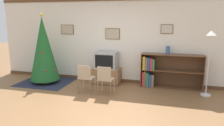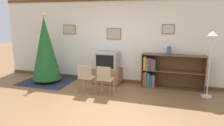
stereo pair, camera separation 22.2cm
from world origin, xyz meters
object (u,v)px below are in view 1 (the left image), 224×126
(tv_console, at_px, (106,76))
(folding_chair_left, at_px, (85,77))
(bookshelf, at_px, (160,71))
(standing_lamp, at_px, (210,46))
(folding_chair_right, at_px, (105,79))
(christmas_tree, at_px, (44,49))
(vase, at_px, (168,50))
(television, at_px, (106,60))

(tv_console, xyz_separation_m, folding_chair_left, (-0.29, -1.05, 0.22))
(bookshelf, xyz_separation_m, standing_lamp, (1.26, -0.43, 0.86))
(folding_chair_right, bearing_deg, folding_chair_left, 180.00)
(folding_chair_right, distance_m, standing_lamp, 2.89)
(folding_chair_left, bearing_deg, standing_lamp, 12.78)
(christmas_tree, xyz_separation_m, bookshelf, (3.64, 0.53, -0.62))
(christmas_tree, xyz_separation_m, vase, (3.83, 0.54, 0.04))
(bookshelf, xyz_separation_m, vase, (0.19, 0.00, 0.66))
(vase, bearing_deg, christmas_tree, -172.05)
(standing_lamp, bearing_deg, vase, 158.17)
(christmas_tree, height_order, standing_lamp, christmas_tree)
(tv_console, distance_m, folding_chair_right, 1.11)
(bookshelf, relative_size, vase, 7.52)
(folding_chair_right, bearing_deg, christmas_tree, 164.45)
(vase, bearing_deg, standing_lamp, -21.83)
(vase, height_order, standing_lamp, standing_lamp)
(vase, distance_m, standing_lamp, 1.17)
(television, distance_m, bookshelf, 1.71)
(christmas_tree, xyz_separation_m, folding_chair_left, (1.68, -0.63, -0.64))
(television, distance_m, folding_chair_left, 1.13)
(folding_chair_right, xyz_separation_m, vase, (1.58, 1.16, 0.67))
(tv_console, distance_m, bookshelf, 1.70)
(folding_chair_right, height_order, bookshelf, bookshelf)
(folding_chair_right, xyz_separation_m, bookshelf, (1.39, 1.16, 0.01))
(standing_lamp, bearing_deg, folding_chair_right, -164.58)
(television, xyz_separation_m, folding_chair_left, (-0.29, -1.05, -0.30))
(folding_chair_left, xyz_separation_m, bookshelf, (1.97, 1.16, 0.01))
(folding_chair_right, bearing_deg, television, 105.25)
(tv_console, bearing_deg, standing_lamp, -6.26)
(television, relative_size, folding_chair_right, 0.85)
(christmas_tree, bearing_deg, folding_chair_right, -15.55)
(folding_chair_left, relative_size, standing_lamp, 0.47)
(television, relative_size, bookshelf, 0.38)
(folding_chair_left, xyz_separation_m, vase, (2.15, 1.16, 0.67))
(tv_console, bearing_deg, folding_chair_right, -74.78)
(christmas_tree, height_order, bookshelf, christmas_tree)
(television, bearing_deg, tv_console, 90.00)
(folding_chair_left, xyz_separation_m, folding_chair_right, (0.57, 0.00, 0.00))
(christmas_tree, relative_size, vase, 9.20)
(television, bearing_deg, folding_chair_left, -105.25)
(folding_chair_left, bearing_deg, television, 74.75)
(tv_console, relative_size, vase, 3.62)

